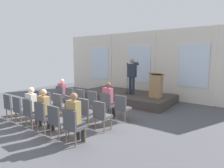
% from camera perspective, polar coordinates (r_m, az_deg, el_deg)
% --- Properties ---
extents(ground_plane, '(14.73, 14.73, 0.00)m').
position_cam_1_polar(ground_plane, '(7.10, -15.10, -10.84)').
color(ground_plane, '#4C4C51').
extents(rear_partition, '(10.97, 0.14, 3.64)m').
position_cam_1_polar(rear_partition, '(11.11, 8.36, 5.76)').
color(rear_partition, silver).
rests_on(rear_partition, ground).
extents(stage_platform, '(4.80, 2.38, 0.40)m').
position_cam_1_polar(stage_platform, '(10.06, 3.94, -3.74)').
color(stage_platform, '#3F3833').
rests_on(stage_platform, ground).
extents(speaker, '(0.51, 0.69, 1.75)m').
position_cam_1_polar(speaker, '(9.49, 5.94, 2.98)').
color(speaker, '#232838').
rests_on(speaker, stage_platform).
extents(mic_stand, '(0.28, 0.28, 1.55)m').
position_cam_1_polar(mic_stand, '(9.88, 4.49, -0.79)').
color(mic_stand, black).
rests_on(mic_stand, stage_platform).
extents(lectern, '(0.60, 0.48, 1.16)m').
position_cam_1_polar(lectern, '(9.02, 12.92, -0.45)').
color(lectern, '#93724C').
rests_on(lectern, stage_platform).
extents(chair_r0_c0, '(0.46, 0.44, 0.94)m').
position_cam_1_polar(chair_r0_c0, '(9.08, -14.69, -3.16)').
color(chair_r0_c0, olive).
rests_on(chair_r0_c0, ground).
extents(audience_r0_c0, '(0.36, 0.39, 1.27)m').
position_cam_1_polar(audience_r0_c0, '(9.09, -14.31, -2.00)').
color(audience_r0_c0, '#2D2D33').
rests_on(audience_r0_c0, ground).
extents(chair_r0_c1, '(0.46, 0.44, 0.94)m').
position_cam_1_polar(chair_r0_c1, '(8.57, -11.91, -3.73)').
color(chair_r0_c1, olive).
rests_on(chair_r0_c1, ground).
extents(chair_r0_c2, '(0.46, 0.44, 0.94)m').
position_cam_1_polar(chair_r0_c2, '(8.09, -8.80, -4.36)').
color(chair_r0_c2, olive).
rests_on(chair_r0_c2, ground).
extents(chair_r0_c3, '(0.46, 0.44, 0.94)m').
position_cam_1_polar(chair_r0_c3, '(7.64, -5.30, -5.05)').
color(chair_r0_c3, olive).
rests_on(chair_r0_c3, ground).
extents(chair_r0_c4, '(0.46, 0.44, 0.94)m').
position_cam_1_polar(chair_r0_c4, '(7.23, -1.37, -5.80)').
color(chair_r0_c4, olive).
rests_on(chair_r0_c4, ground).
extents(audience_r0_c4, '(0.36, 0.39, 1.33)m').
position_cam_1_polar(audience_r0_c4, '(7.24, -0.98, -4.11)').
color(audience_r0_c4, '#2D2D33').
rests_on(audience_r0_c4, ground).
extents(chair_r0_c5, '(0.46, 0.44, 0.94)m').
position_cam_1_polar(chair_r0_c5, '(6.85, 3.03, -6.61)').
color(chair_r0_c5, olive).
rests_on(chair_r0_c5, ground).
extents(chair_r1_c0, '(0.46, 0.44, 0.94)m').
position_cam_1_polar(chair_r1_c0, '(8.43, -20.77, -4.30)').
color(chair_r1_c0, olive).
rests_on(chair_r1_c0, ground).
extents(chair_r1_c1, '(0.46, 0.44, 0.94)m').
position_cam_1_polar(chair_r1_c1, '(7.89, -18.17, -5.01)').
color(chair_r1_c1, olive).
rests_on(chair_r1_c1, ground).
extents(chair_r1_c2, '(0.46, 0.44, 0.94)m').
position_cam_1_polar(chair_r1_c2, '(7.37, -15.18, -5.82)').
color(chair_r1_c2, olive).
rests_on(chair_r1_c2, ground).
extents(chair_r1_c3, '(0.46, 0.44, 0.94)m').
position_cam_1_polar(chair_r1_c3, '(6.87, -11.74, -6.72)').
color(chair_r1_c3, olive).
rests_on(chair_r1_c3, ground).
extents(chair_r1_c4, '(0.46, 0.44, 0.94)m').
position_cam_1_polar(chair_r1_c4, '(6.40, -7.76, -7.74)').
color(chair_r1_c4, olive).
rests_on(chair_r1_c4, ground).
extents(chair_r1_c5, '(0.46, 0.44, 0.94)m').
position_cam_1_polar(chair_r1_c5, '(5.97, -3.16, -8.85)').
color(chair_r1_c5, olive).
rests_on(chair_r1_c5, ground).
extents(chair_r2_c0, '(0.46, 0.44, 0.94)m').
position_cam_1_polar(chair_r2_c0, '(7.90, -27.78, -5.54)').
color(chair_r2_c0, olive).
rests_on(chair_r2_c0, ground).
extents(chair_r2_c1, '(0.46, 0.44, 0.94)m').
position_cam_1_polar(chair_r2_c1, '(7.32, -25.53, -6.43)').
color(chair_r2_c1, olive).
rests_on(chair_r2_c1, ground).
extents(chair_r2_c2, '(0.46, 0.44, 0.94)m').
position_cam_1_polar(chair_r2_c2, '(6.76, -22.88, -7.47)').
color(chair_r2_c2, olive).
rests_on(chair_r2_c2, ground).
extents(audience_r2_c2, '(0.36, 0.39, 1.31)m').
position_cam_1_polar(audience_r2_c2, '(6.75, -22.37, -5.74)').
color(audience_r2_c2, '#2D2D33').
rests_on(audience_r2_c2, ground).
extents(chair_r2_c3, '(0.46, 0.44, 0.94)m').
position_cam_1_polar(chair_r2_c3, '(6.21, -19.74, -8.67)').
color(chair_r2_c3, olive).
rests_on(chair_r2_c3, ground).
extents(audience_r2_c3, '(0.36, 0.39, 1.32)m').
position_cam_1_polar(audience_r2_c3, '(6.20, -19.20, -6.76)').
color(audience_r2_c3, '#2D2D33').
rests_on(audience_r2_c3, ground).
extents(chair_r2_c4, '(0.46, 0.44, 0.94)m').
position_cam_1_polar(chair_r2_c4, '(5.69, -15.98, -10.06)').
color(chair_r2_c4, olive).
rests_on(chair_r2_c4, ground).
extents(chair_r2_c5, '(0.46, 0.44, 0.94)m').
position_cam_1_polar(chair_r2_c5, '(5.20, -11.45, -11.66)').
color(chair_r2_c5, olive).
rests_on(chair_r2_c5, ground).
extents(audience_r2_c5, '(0.36, 0.39, 1.37)m').
position_cam_1_polar(audience_r2_c5, '(5.17, -10.86, -9.14)').
color(audience_r2_c5, '#2D2D33').
rests_on(audience_r2_c5, ground).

